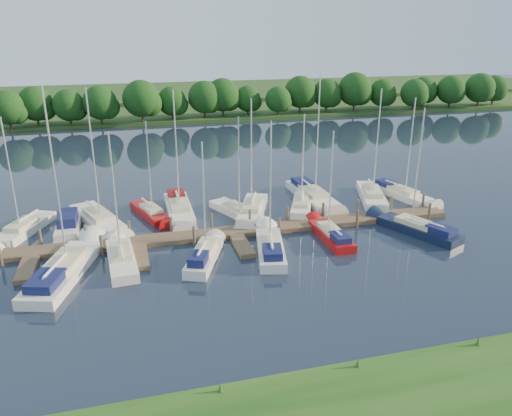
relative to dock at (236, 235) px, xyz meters
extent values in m
plane|color=#1A2335|center=(0.00, -7.31, -0.20)|extent=(260.00, 260.00, 0.00)
cube|color=#4D3C2B|center=(0.00, 0.69, 0.00)|extent=(40.00, 2.00, 0.40)
cube|color=#4D3C2B|center=(-16.00, -2.31, 0.00)|extent=(1.20, 4.00, 0.40)
cube|color=#4D3C2B|center=(-8.00, -2.31, 0.00)|extent=(1.20, 4.00, 0.40)
cube|color=#4D3C2B|center=(0.00, -2.31, 0.00)|extent=(1.20, 4.00, 0.40)
cube|color=#4D3C2B|center=(8.00, -2.31, 0.00)|extent=(1.20, 4.00, 0.40)
cube|color=#4D3C2B|center=(16.00, -2.31, 0.00)|extent=(1.20, 4.00, 0.40)
cylinder|color=#473D33|center=(-15.55, 1.99, 0.40)|extent=(0.24, 0.24, 2.00)
cylinder|color=#473D33|center=(-12.09, 1.99, 0.40)|extent=(0.24, 0.24, 2.00)
cylinder|color=#473D33|center=(-8.64, 1.99, 0.40)|extent=(0.24, 0.24, 2.00)
cylinder|color=#473D33|center=(-5.18, 1.99, 0.40)|extent=(0.24, 0.24, 2.00)
cylinder|color=#473D33|center=(-1.73, 1.99, 0.40)|extent=(0.24, 0.24, 2.00)
cylinder|color=#473D33|center=(1.73, 1.99, 0.40)|extent=(0.24, 0.24, 2.00)
cylinder|color=#473D33|center=(5.18, 1.99, 0.40)|extent=(0.24, 0.24, 2.00)
cylinder|color=#473D33|center=(8.64, 1.99, 0.40)|extent=(0.24, 0.24, 2.00)
cylinder|color=#473D33|center=(12.09, 1.99, 0.40)|extent=(0.24, 0.24, 2.00)
cylinder|color=#473D33|center=(15.55, 1.99, 0.40)|extent=(0.24, 0.24, 2.00)
cylinder|color=#473D33|center=(19.00, 1.99, 0.40)|extent=(0.24, 0.24, 2.00)
cylinder|color=#473D33|center=(-18.00, -0.61, 0.40)|extent=(0.24, 0.24, 2.00)
cylinder|color=#473D33|center=(-10.80, -0.61, 0.40)|extent=(0.24, 0.24, 2.00)
cylinder|color=#473D33|center=(-3.60, -0.61, 0.40)|extent=(0.24, 0.24, 2.00)
cylinder|color=#473D33|center=(3.60, -0.61, 0.40)|extent=(0.24, 0.24, 2.00)
cylinder|color=#473D33|center=(10.80, -0.61, 0.40)|extent=(0.24, 0.24, 2.00)
cylinder|color=#473D33|center=(18.00, -0.61, 0.40)|extent=(0.24, 0.24, 2.00)
cube|color=#27441A|center=(0.00, 67.69, 0.10)|extent=(180.00, 30.00, 0.60)
cube|color=#335224|center=(0.00, 92.69, 0.50)|extent=(220.00, 40.00, 1.40)
cylinder|color=#38281C|center=(-26.46, 55.52, 1.20)|extent=(0.36, 0.36, 2.79)
sphere|color=#12340E|center=(-26.46, 55.52, 4.61)|extent=(6.51, 6.51, 6.51)
sphere|color=#12340E|center=(-25.06, 55.72, 3.68)|extent=(4.65, 4.65, 4.65)
cylinder|color=#38281C|center=(-22.18, 56.37, 0.98)|extent=(0.36, 0.36, 2.37)
sphere|color=#12340E|center=(-22.18, 56.37, 3.88)|extent=(5.52, 5.52, 5.52)
sphere|color=#12340E|center=(-20.99, 56.57, 3.09)|extent=(3.94, 3.94, 3.94)
cylinder|color=#38281C|center=(-16.63, 52.98, 1.09)|extent=(0.36, 0.36, 2.58)
sphere|color=#12340E|center=(-16.63, 52.98, 4.24)|extent=(6.02, 6.02, 6.02)
sphere|color=#12340E|center=(-15.34, 53.18, 3.38)|extent=(4.30, 4.30, 4.30)
cylinder|color=#38281C|center=(-11.92, 54.46, 0.83)|extent=(0.36, 0.36, 2.06)
sphere|color=#12340E|center=(-11.92, 54.46, 3.35)|extent=(4.81, 4.81, 4.81)
sphere|color=#12340E|center=(-10.89, 54.66, 2.66)|extent=(3.43, 3.43, 3.43)
cylinder|color=#38281C|center=(-5.22, 55.03, 0.83)|extent=(0.36, 0.36, 2.06)
sphere|color=#12340E|center=(-5.22, 55.03, 3.35)|extent=(4.80, 4.80, 4.80)
sphere|color=#12340E|center=(-4.19, 55.23, 2.66)|extent=(3.43, 3.43, 3.43)
cylinder|color=#38281C|center=(-0.44, 54.16, 0.79)|extent=(0.36, 0.36, 1.99)
sphere|color=#12340E|center=(-0.44, 54.16, 3.22)|extent=(4.64, 4.64, 4.64)
sphere|color=#12340E|center=(0.56, 54.36, 2.56)|extent=(3.31, 3.31, 3.31)
cylinder|color=#38281C|center=(4.65, 55.01, 1.10)|extent=(0.36, 0.36, 2.59)
sphere|color=#12340E|center=(4.65, 55.01, 4.27)|extent=(6.05, 6.05, 6.05)
sphere|color=#12340E|center=(5.95, 55.21, 3.40)|extent=(4.32, 4.32, 4.32)
cylinder|color=#38281C|center=(9.97, 56.19, 1.12)|extent=(0.36, 0.36, 2.64)
sphere|color=#12340E|center=(9.97, 56.19, 4.35)|extent=(6.16, 6.16, 6.16)
sphere|color=#12340E|center=(11.29, 56.39, 3.47)|extent=(4.40, 4.40, 4.40)
cylinder|color=#38281C|center=(16.39, 53.92, 1.24)|extent=(0.36, 0.36, 2.87)
sphere|color=#12340E|center=(16.39, 53.92, 4.75)|extent=(6.70, 6.70, 6.70)
sphere|color=#12340E|center=(17.83, 54.12, 3.79)|extent=(4.79, 4.79, 4.79)
cylinder|color=#38281C|center=(21.86, 55.24, 0.91)|extent=(0.36, 0.36, 2.21)
sphere|color=#12340E|center=(21.86, 55.24, 3.61)|extent=(5.16, 5.16, 5.16)
sphere|color=#12340E|center=(22.96, 55.44, 2.87)|extent=(3.69, 3.69, 3.69)
cylinder|color=#38281C|center=(27.72, 55.70, 0.83)|extent=(0.36, 0.36, 2.07)
sphere|color=#12340E|center=(27.72, 55.70, 3.36)|extent=(4.82, 4.82, 4.82)
sphere|color=#12340E|center=(28.75, 55.90, 2.67)|extent=(3.44, 3.44, 3.44)
cylinder|color=#38281C|center=(33.38, 53.30, 0.84)|extent=(0.36, 0.36, 2.09)
sphere|color=#12340E|center=(33.38, 53.30, 3.40)|extent=(4.87, 4.87, 4.87)
sphere|color=#12340E|center=(34.43, 53.50, 2.70)|extent=(3.48, 3.48, 3.48)
cylinder|color=#38281C|center=(37.49, 53.23, 0.81)|extent=(0.36, 0.36, 2.01)
sphere|color=#12340E|center=(37.49, 53.23, 3.26)|extent=(4.69, 4.69, 4.69)
sphere|color=#12340E|center=(38.49, 53.43, 2.59)|extent=(3.35, 3.35, 3.35)
cylinder|color=#38281C|center=(44.09, 55.76, 0.82)|extent=(0.36, 0.36, 2.04)
sphere|color=#12340E|center=(44.09, 55.76, 3.31)|extent=(4.75, 4.75, 4.75)
sphere|color=#12340E|center=(45.11, 55.96, 2.63)|extent=(3.39, 3.39, 3.39)
cylinder|color=#38281C|center=(49.23, 54.67, 0.89)|extent=(0.36, 0.36, 2.18)
sphere|color=#12340E|center=(49.23, 54.67, 3.55)|extent=(5.09, 5.09, 5.09)
sphere|color=#12340E|center=(50.32, 54.87, 2.83)|extent=(3.63, 3.63, 3.63)
cylinder|color=#38281C|center=(54.30, 56.52, 1.03)|extent=(0.36, 0.36, 2.45)
sphere|color=#12340E|center=(54.30, 56.52, 4.03)|extent=(5.73, 5.73, 5.73)
sphere|color=#12340E|center=(55.53, 56.72, 3.21)|extent=(4.09, 4.09, 4.09)
cylinder|color=#38281C|center=(59.59, 54.24, 1.12)|extent=(0.36, 0.36, 2.63)
sphere|color=#12340E|center=(59.59, 54.24, 4.33)|extent=(6.14, 6.14, 6.14)
sphere|color=#12340E|center=(60.91, 54.44, 3.45)|extent=(4.38, 4.38, 4.38)
cylinder|color=#38281C|center=(63.58, 54.40, 0.91)|extent=(0.36, 0.36, 2.23)
sphere|color=#12340E|center=(63.58, 54.40, 3.63)|extent=(5.19, 5.19, 5.19)
sphere|color=#12340E|center=(64.69, 54.60, 2.89)|extent=(3.71, 3.71, 3.71)
cylinder|color=#38281C|center=(71.06, 54.42, 0.86)|extent=(0.36, 0.36, 2.12)
sphere|color=#12340E|center=(71.06, 54.42, 3.44)|extent=(4.94, 4.94, 4.94)
sphere|color=#12340E|center=(72.12, 54.62, 2.74)|extent=(3.53, 3.53, 3.53)
cube|color=white|center=(-17.31, 5.78, -0.05)|extent=(4.54, 7.13, 1.11)
cone|color=white|center=(-18.69, 2.60, -0.05)|extent=(1.86, 2.61, 0.97)
cube|color=beige|center=(-17.45, 5.46, 0.66)|extent=(2.58, 3.44, 0.50)
cylinder|color=silver|center=(-17.59, 5.14, 5.19)|extent=(0.12, 0.12, 9.36)
cylinder|color=silver|center=(-17.03, 6.42, 1.06)|extent=(1.33, 2.90, 0.10)
cylinder|color=white|center=(-17.03, 6.42, 1.06)|extent=(1.29, 2.62, 0.20)
cube|color=white|center=(-13.74, 5.38, -0.05)|extent=(1.90, 5.75, 1.10)
cone|color=white|center=(-13.74, 2.51, -0.05)|extent=(0.95, 1.72, 0.95)
cube|color=#151B4C|center=(-13.74, 5.38, 0.84)|extent=(1.52, 3.16, 0.99)
cube|color=white|center=(-11.35, 6.46, -0.05)|extent=(5.28, 8.66, 1.16)
cone|color=white|center=(-9.80, 2.56, -0.05)|extent=(2.18, 3.16, 1.17)
cube|color=beige|center=(-11.20, 6.07, 0.70)|extent=(3.03, 4.16, 0.53)
cylinder|color=silver|center=(-11.04, 5.68, 6.20)|extent=(0.12, 0.12, 11.32)
cylinder|color=silver|center=(-11.66, 7.23, 1.12)|extent=(1.49, 3.54, 0.10)
cylinder|color=white|center=(-11.66, 7.23, 1.12)|extent=(1.43, 3.19, 0.20)
cube|color=#9F0E0F|center=(-6.63, 7.19, -0.05)|extent=(3.57, 6.42, 0.98)
cone|color=#9F0E0F|center=(-5.67, 4.25, -0.05)|extent=(1.50, 2.33, 0.87)
cube|color=beige|center=(-6.54, 6.89, 0.56)|extent=(2.10, 3.05, 0.44)
cylinder|color=silver|center=(-6.44, 6.60, 4.60)|extent=(0.12, 0.12, 8.35)
cylinder|color=silver|center=(-6.83, 7.78, 0.91)|extent=(0.96, 2.68, 0.10)
cylinder|color=white|center=(-6.83, 7.78, 0.91)|extent=(0.96, 2.41, 0.20)
cube|color=white|center=(-3.95, 7.04, -0.05)|extent=(2.37, 8.06, 1.26)
cone|color=white|center=(-4.01, 3.03, -0.05)|extent=(1.17, 2.83, 1.12)
cube|color=beige|center=(-3.96, 6.64, 0.78)|extent=(1.74, 3.64, 0.57)
cube|color=maroon|center=(-3.92, 9.29, 0.89)|extent=(1.61, 2.43, 0.63)
cylinder|color=silver|center=(-3.96, 6.24, 6.02)|extent=(0.12, 0.12, 10.83)
cylinder|color=silver|center=(-3.94, 7.84, 1.23)|extent=(0.15, 3.61, 0.10)
cylinder|color=white|center=(-3.94, 7.84, 1.23)|extent=(0.25, 3.21, 0.20)
cube|color=white|center=(1.18, 5.37, -0.05)|extent=(4.16, 6.59, 1.02)
cone|color=white|center=(2.44, 2.43, -0.05)|extent=(1.70, 2.41, 0.90)
cube|color=beige|center=(1.31, 5.08, 0.59)|extent=(2.37, 3.18, 0.46)
cylinder|color=silver|center=(1.44, 4.78, 4.77)|extent=(0.12, 0.12, 8.64)
cylinder|color=silver|center=(0.93, 5.96, 0.96)|extent=(1.22, 2.69, 0.10)
cylinder|color=white|center=(0.93, 5.96, 0.96)|extent=(1.19, 2.43, 0.20)
cube|color=white|center=(2.83, 5.31, -0.05)|extent=(4.76, 7.76, 1.12)
cone|color=white|center=(1.43, 1.82, -0.05)|extent=(1.96, 2.83, 1.05)
cube|color=beige|center=(2.69, 4.96, 0.67)|extent=(2.73, 3.73, 0.51)
cylinder|color=silver|center=(2.55, 4.62, 5.59)|extent=(0.12, 0.12, 10.15)
cylinder|color=silver|center=(3.11, 6.01, 1.07)|extent=(1.35, 3.18, 0.10)
cylinder|color=white|center=(3.11, 6.01, 1.07)|extent=(1.31, 2.87, 0.20)
cube|color=white|center=(7.81, 5.36, -0.05)|extent=(4.20, 6.60, 0.96)
cone|color=white|center=(6.54, 2.42, -0.05)|extent=(1.72, 2.42, 0.90)
cube|color=beige|center=(7.69, 5.06, 0.55)|extent=(2.38, 3.18, 0.44)
cylinder|color=silver|center=(7.56, 4.77, 4.74)|extent=(0.12, 0.12, 8.66)
cylinder|color=silver|center=(8.07, 5.95, 0.90)|extent=(1.24, 2.69, 0.10)
cylinder|color=white|center=(8.07, 5.95, 0.90)|extent=(1.20, 2.43, 0.20)
cube|color=white|center=(9.78, 7.83, -0.05)|extent=(2.81, 8.93, 1.13)
cone|color=white|center=(9.95, 3.42, -0.05)|extent=(1.35, 3.14, 1.24)
cube|color=beige|center=(9.80, 7.39, 0.67)|extent=(2.01, 4.05, 0.51)
cube|color=#151B4C|center=(9.69, 10.31, 0.78)|extent=(1.83, 2.72, 0.56)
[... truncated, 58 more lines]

